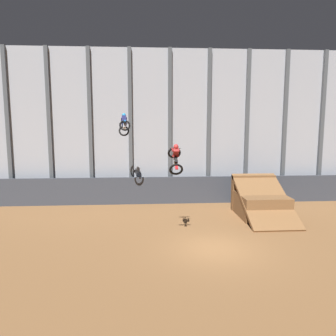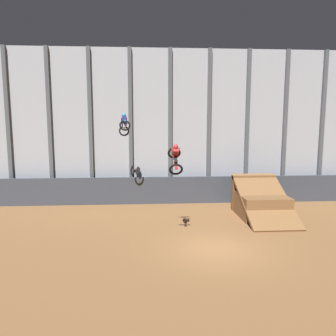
# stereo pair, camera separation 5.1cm
# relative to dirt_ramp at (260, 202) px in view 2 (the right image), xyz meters

# --- Properties ---
(ground_plane) EXTENTS (60.00, 60.00, 0.00)m
(ground_plane) POSITION_rel_dirt_ramp_xyz_m (-4.23, -5.80, -0.91)
(ground_plane) COLOR brown
(arena_back_wall) EXTENTS (32.00, 0.40, 11.79)m
(arena_back_wall) POSITION_rel_dirt_ramp_xyz_m (-4.23, 4.55, 4.99)
(arena_back_wall) COLOR #A3A8B2
(arena_back_wall) RESTS_ON ground_plane
(lower_barrier) EXTENTS (31.36, 0.20, 2.08)m
(lower_barrier) POSITION_rel_dirt_ramp_xyz_m (-4.23, 3.59, 0.13)
(lower_barrier) COLOR #383D47
(lower_barrier) RESTS_ON ground_plane
(dirt_ramp) EXTENTS (3.07, 5.20, 2.68)m
(dirt_ramp) POSITION_rel_dirt_ramp_xyz_m (0.00, 0.00, 0.00)
(dirt_ramp) COLOR brown
(dirt_ramp) RESTS_ON ground_plane
(rider_bike_left_air) EXTENTS (0.91, 1.74, 1.62)m
(rider_bike_left_air) POSITION_rel_dirt_ramp_xyz_m (-9.07, 1.51, 5.14)
(rider_bike_left_air) COLOR black
(rider_bike_right_air) EXTENTS (0.74, 1.82, 1.70)m
(rider_bike_right_air) POSITION_rel_dirt_ramp_xyz_m (-6.07, -3.90, 3.44)
(rider_bike_right_air) COLOR black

